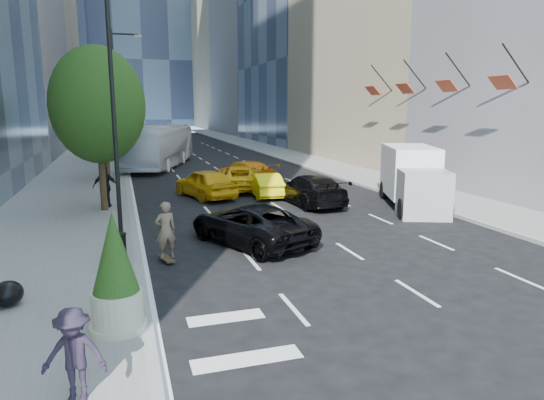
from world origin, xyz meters
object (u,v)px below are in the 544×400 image
object	(u,v)px
black_sedan_mercedes	(310,190)
box_truck	(413,177)
skateboarder	(166,234)
city_bus	(160,146)
planter_shrub	(115,274)
black_sedan_lincoln	(251,224)
trash_can	(118,247)

from	to	relation	value
black_sedan_mercedes	box_truck	distance (m)	5.09
skateboarder	black_sedan_mercedes	xyz separation A→B (m)	(7.85, 7.31, -0.15)
city_bus	planter_shrub	size ratio (longest dim) A/B	4.81
black_sedan_mercedes	city_bus	size ratio (longest dim) A/B	0.42
black_sedan_lincoln	black_sedan_mercedes	distance (m)	7.71
skateboarder	planter_shrub	world-z (taller)	planter_shrub
city_bus	trash_can	distance (m)	25.57
city_bus	skateboarder	bearing A→B (deg)	-75.47
black_sedan_mercedes	box_truck	xyz separation A→B (m)	(4.57, -2.12, 0.73)
skateboarder	black_sedan_mercedes	distance (m)	10.72
black_sedan_lincoln	box_truck	distance (m)	10.14
city_bus	planter_shrub	xyz separation A→B (m)	(-3.40, -30.42, -0.35)
black_sedan_mercedes	box_truck	bearing A→B (deg)	151.53
city_bus	trash_can	size ratio (longest dim) A/B	15.70
box_truck	black_sedan_mercedes	bearing A→B (deg)	175.95
skateboarder	box_truck	xyz separation A→B (m)	(12.42, 5.18, 0.58)
box_truck	skateboarder	bearing A→B (deg)	-136.47
trash_can	skateboarder	bearing A→B (deg)	-8.75
black_sedan_mercedes	planter_shrub	world-z (taller)	planter_shrub
black_sedan_lincoln	city_bus	size ratio (longest dim) A/B	0.42
city_bus	box_truck	bearing A→B (deg)	-43.90
city_bus	box_truck	xyz separation A→B (m)	(10.50, -20.37, -0.25)
black_sedan_mercedes	trash_can	xyz separation A→B (m)	(-9.33, -7.08, -0.22)
skateboarder	black_sedan_mercedes	world-z (taller)	skateboarder
box_truck	planter_shrub	distance (m)	17.15
skateboarder	trash_can	world-z (taller)	skateboarder
black_sedan_lincoln	city_bus	world-z (taller)	city_bus
skateboarder	city_bus	xyz separation A→B (m)	(1.92, 25.55, 0.82)
skateboarder	city_bus	bearing A→B (deg)	-107.81
black_sedan_mercedes	city_bus	world-z (taller)	city_bus
trash_can	planter_shrub	xyz separation A→B (m)	(0.00, -5.10, 0.84)
trash_can	box_truck	bearing A→B (deg)	19.61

